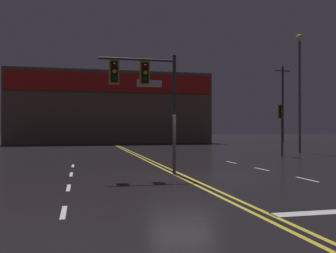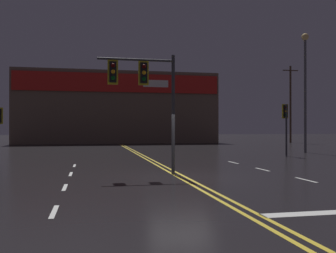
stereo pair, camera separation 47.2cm
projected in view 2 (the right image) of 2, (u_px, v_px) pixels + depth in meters
The scene contains 7 objects.
ground_plane at pixel (181, 177), 14.73m from camera, with size 200.00×200.00×0.00m, color black.
road_markings at pixel (209, 180), 13.73m from camera, with size 12.84×60.00×0.01m.
traffic_signal_median at pixel (142, 84), 15.32m from camera, with size 3.19×0.36×4.97m.
traffic_signal_corner_northeast at pixel (286, 118), 25.73m from camera, with size 0.42×0.36×3.59m.
streetlight_median_approach at pixel (305, 76), 29.47m from camera, with size 0.56×0.56×9.42m.
building_backdrop at pixel (117, 109), 51.34m from camera, with size 25.83×10.23×9.19m.
utility_pole_row at pixel (110, 97), 45.28m from camera, with size 47.53×0.26×11.60m.
Camera 2 is at (-3.49, -14.33, 1.91)m, focal length 40.00 mm.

